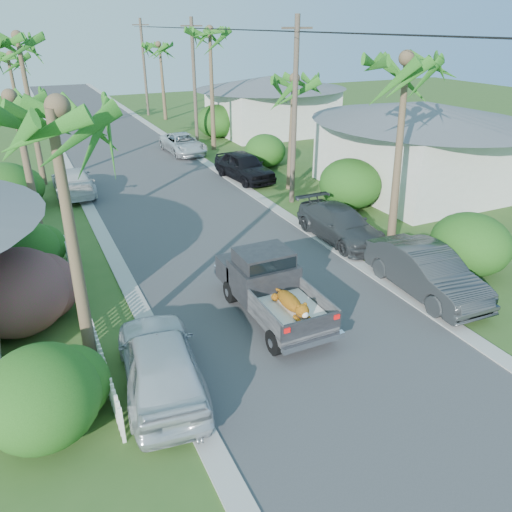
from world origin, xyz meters
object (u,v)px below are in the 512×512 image
parked_car_rm (340,224)px  house_right_near (419,150)px  pickup_truck (267,283)px  utility_pole_b (295,113)px  palm_r_d (160,45)px  palm_l_c (17,38)px  palm_r_b (293,79)px  palm_r_c (210,31)px  parked_car_ln (160,363)px  utility_pole_c (194,82)px  parked_car_rd (183,144)px  parked_car_lf (73,182)px  palm_l_d (8,55)px  utility_pole_d (144,67)px  palm_r_a (410,60)px  house_right_far (271,107)px  parked_car_rf (244,166)px  palm_l_b (13,98)px  palm_l_a (49,110)px  parked_car_rn (426,272)px

parked_car_rm → house_right_near: size_ratio=0.55×
pickup_truck → utility_pole_b: size_ratio=0.57×
palm_r_d → house_right_near: palm_r_d is taller
palm_l_c → palm_r_b: (12.60, -7.00, -1.96)m
palm_l_c → palm_r_c: palm_r_c is taller
parked_car_ln → utility_pole_c: (10.30, 26.58, 3.78)m
pickup_truck → parked_car_rd: 22.46m
parked_car_lf → palm_r_c: palm_r_c is taller
parked_car_rm → utility_pole_b: size_ratio=0.55×
palm_l_d → parked_car_rm: bearing=-66.4°
palm_r_d → utility_pole_c: 12.22m
parked_car_ln → utility_pole_c: size_ratio=0.53×
parked_car_rm → parked_car_lf: bearing=128.7°
parked_car_lf → utility_pole_d: size_ratio=0.55×
utility_pole_c → utility_pole_d: size_ratio=1.00×
palm_r_a → utility_pole_c: bearing=91.8°
parked_car_rd → palm_r_c: 7.81m
parked_car_rd → utility_pole_d: size_ratio=0.55×
house_right_far → palm_r_d: bearing=123.0°
parked_car_rd → parked_car_ln: 25.78m
parked_car_rd → parked_car_ln: parked_car_ln is taller
parked_car_rm → palm_r_b: (1.60, 7.34, 5.24)m
parked_car_rf → utility_pole_d: utility_pole_d is taller
palm_l_c → palm_r_a: bearing=-52.4°
parked_car_lf → house_right_near: bearing=158.4°
parked_car_rd → palm_r_b: (2.84, -10.78, 5.26)m
palm_l_c → palm_l_b: bearing=-94.6°
palm_l_a → palm_l_d: bearing=90.6°
parked_car_rf → palm_l_a: (-11.20, -14.80, 6.11)m
palm_r_a → house_right_near: 10.39m
parked_car_rd → palm_l_a: palm_l_a is taller
palm_r_d → house_right_far: (6.50, -10.00, -4.62)m
palm_l_b → palm_r_a: (13.10, -6.00, 1.28)m
parked_car_rd → palm_r_c: (2.44, 0.22, 7.42)m
parked_car_rn → utility_pole_b: utility_pole_b is taller
parked_car_ln → palm_r_b: (11.30, 13.58, 5.13)m
parked_car_lf → utility_pole_c: (10.23, 8.73, 3.88)m
house_right_far → utility_pole_b: (-7.40, -17.00, 2.48)m
palm_r_b → palm_l_b: bearing=-167.4°
palm_r_d → parked_car_rn: bearing=-92.3°
palm_l_b → parked_car_rd: bearing=52.5°
palm_r_c → house_right_far: palm_r_c is taller
pickup_truck → palm_l_d: palm_l_d is taller
parked_car_rf → palm_r_c: (1.20, 8.20, 7.29)m
parked_car_ln → palm_r_c: 27.86m
parked_car_rm → utility_pole_d: (0.60, 35.34, 3.89)m
parked_car_rn → parked_car_rd: (-1.24, 23.35, -0.13)m
palm_l_d → utility_pole_c: (12.10, -6.00, -1.84)m
parked_car_rf → parked_car_ln: bearing=-126.9°
palm_r_b → parked_car_rd: bearing=104.8°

